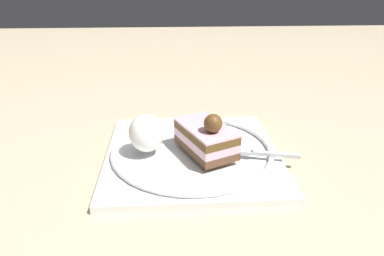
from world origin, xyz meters
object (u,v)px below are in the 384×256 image
at_px(fork, 259,153).
at_px(cake_slice, 205,137).
at_px(whipped_cream_dollop, 147,132).
at_px(dessert_plate, 192,152).

bearing_deg(fork, cake_slice, -12.34).
bearing_deg(whipped_cream_dollop, fork, 170.58).
bearing_deg(dessert_plate, whipped_cream_dollop, 2.28).
relative_size(dessert_plate, whipped_cream_dollop, 4.65).
distance_m(whipped_cream_dollop, fork, 0.16).
distance_m(cake_slice, fork, 0.08).
bearing_deg(cake_slice, dessert_plate, -34.49).
distance_m(dessert_plate, fork, 0.10).
bearing_deg(cake_slice, fork, 167.66).
relative_size(whipped_cream_dollop, fork, 0.51).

